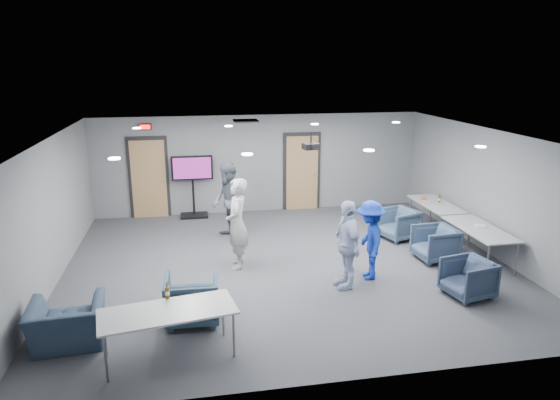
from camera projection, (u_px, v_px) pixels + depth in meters
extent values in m
plane|color=#37393E|center=(287.00, 265.00, 10.40)|extent=(9.00, 9.00, 0.00)
plane|color=white|center=(288.00, 136.00, 9.68)|extent=(9.00, 9.00, 0.00)
cube|color=slate|center=(259.00, 164.00, 13.83)|extent=(9.00, 0.02, 2.70)
cube|color=slate|center=(349.00, 288.00, 6.25)|extent=(9.00, 0.02, 2.70)
cube|color=slate|center=(50.00, 214.00, 9.26)|extent=(0.02, 8.00, 2.70)
cube|color=slate|center=(491.00, 192.00, 10.82)|extent=(0.02, 8.00, 2.70)
cube|color=black|center=(149.00, 178.00, 13.35)|extent=(1.06, 0.06, 2.24)
cube|color=#A1824E|center=(149.00, 179.00, 13.32)|extent=(0.90, 0.05, 2.10)
cylinder|color=gray|center=(162.00, 181.00, 13.35)|extent=(0.04, 0.10, 0.04)
cube|color=black|center=(302.00, 172.00, 14.08)|extent=(1.06, 0.06, 2.24)
cube|color=#A1824E|center=(302.00, 173.00, 14.05)|extent=(0.90, 0.05, 2.10)
cylinder|color=gray|center=(314.00, 175.00, 14.08)|extent=(0.04, 0.10, 0.04)
cube|color=black|center=(145.00, 127.00, 12.96)|extent=(0.32, 0.06, 0.16)
cube|color=#FF0C0C|center=(145.00, 127.00, 12.92)|extent=(0.26, 0.02, 0.11)
cube|color=black|center=(246.00, 121.00, 12.25)|extent=(0.60, 0.60, 0.03)
cylinder|color=white|center=(114.00, 159.00, 7.45)|extent=(0.18, 0.18, 0.02)
cylinder|color=white|center=(137.00, 128.00, 10.87)|extent=(0.18, 0.18, 0.02)
cylinder|color=white|center=(247.00, 154.00, 7.80)|extent=(0.18, 0.18, 0.02)
cylinder|color=white|center=(229.00, 126.00, 11.21)|extent=(0.18, 0.18, 0.02)
cylinder|color=white|center=(369.00, 150.00, 8.15)|extent=(0.18, 0.18, 0.02)
cylinder|color=white|center=(315.00, 124.00, 11.56)|extent=(0.18, 0.18, 0.02)
cylinder|color=white|center=(481.00, 147.00, 8.49)|extent=(0.18, 0.18, 0.02)
cylinder|color=white|center=(396.00, 122.00, 11.90)|extent=(0.18, 0.18, 0.02)
imported|color=#9DA09D|center=(237.00, 224.00, 10.05)|extent=(0.55, 0.74, 1.86)
imported|color=#565E68|center=(228.00, 202.00, 11.64)|extent=(0.94, 1.07, 1.86)
imported|color=#AFBDE2|center=(347.00, 244.00, 9.18)|extent=(0.47, 1.01, 1.68)
imported|color=#1831A0|center=(370.00, 240.00, 9.57)|extent=(0.74, 1.09, 1.55)
imported|color=#3B5066|center=(398.00, 224.00, 11.85)|extent=(0.99, 0.97, 0.72)
imported|color=#394A63|center=(435.00, 244.00, 10.56)|extent=(0.85, 0.83, 0.73)
imported|color=#313E55|center=(468.00, 278.00, 8.90)|extent=(0.90, 0.88, 0.70)
imported|color=#334859|center=(192.00, 298.00, 8.06)|extent=(0.88, 0.90, 0.79)
imported|color=#314156|center=(68.00, 324.00, 7.38)|extent=(1.11, 0.99, 0.68)
cube|color=#A3A6A8|center=(436.00, 204.00, 12.21)|extent=(0.73, 1.76, 0.03)
cylinder|color=gray|center=(410.00, 210.00, 13.02)|extent=(0.04, 0.04, 0.70)
cylinder|color=gray|center=(440.00, 229.00, 11.50)|extent=(0.04, 0.04, 0.70)
cylinder|color=gray|center=(431.00, 209.00, 13.12)|extent=(0.04, 0.04, 0.70)
cylinder|color=gray|center=(463.00, 228.00, 11.60)|extent=(0.04, 0.04, 0.70)
cube|color=#A3A6A8|center=(480.00, 229.00, 10.41)|extent=(0.78, 1.86, 0.03)
cylinder|color=gray|center=(444.00, 233.00, 11.26)|extent=(0.04, 0.04, 0.70)
cylinder|color=gray|center=(488.00, 262.00, 9.65)|extent=(0.04, 0.04, 0.70)
cylinder|color=gray|center=(469.00, 231.00, 11.37)|extent=(0.04, 0.04, 0.70)
cylinder|color=gray|center=(516.00, 259.00, 9.76)|extent=(0.04, 0.04, 0.70)
cube|color=#A3A6A8|center=(168.00, 311.00, 6.97)|extent=(1.99, 1.09, 0.03)
cylinder|color=gray|center=(223.00, 314.00, 7.63)|extent=(0.04, 0.04, 0.70)
cylinder|color=gray|center=(105.00, 335.00, 7.06)|extent=(0.04, 0.04, 0.70)
cylinder|color=gray|center=(234.00, 335.00, 7.07)|extent=(0.04, 0.04, 0.70)
cylinder|color=gray|center=(106.00, 359.00, 6.49)|extent=(0.04, 0.04, 0.70)
cylinder|color=#5A380F|center=(167.00, 293.00, 7.29)|extent=(0.06, 0.06, 0.18)
cylinder|color=#5A380F|center=(167.00, 285.00, 7.26)|extent=(0.02, 0.02, 0.08)
cylinder|color=beige|center=(167.00, 293.00, 7.29)|extent=(0.07, 0.07, 0.06)
cylinder|color=#5A380F|center=(439.00, 199.00, 12.30)|extent=(0.06, 0.06, 0.16)
cylinder|color=#5A380F|center=(440.00, 195.00, 12.27)|extent=(0.02, 0.02, 0.07)
cylinder|color=beige|center=(439.00, 199.00, 12.30)|extent=(0.06, 0.06, 0.05)
cube|color=#D15A34|center=(423.00, 198.00, 12.61)|extent=(0.18, 0.13, 0.04)
cube|color=white|center=(480.00, 226.00, 10.46)|extent=(0.22, 0.18, 0.04)
cube|color=black|center=(194.00, 215.00, 13.62)|extent=(0.73, 0.52, 0.06)
cylinder|color=black|center=(193.00, 192.00, 13.45)|extent=(0.06, 0.06, 1.25)
cube|color=black|center=(192.00, 168.00, 13.27)|extent=(1.10, 0.07, 0.65)
cube|color=#7E1C75|center=(192.00, 168.00, 13.22)|extent=(0.99, 0.01, 0.56)
cylinder|color=black|center=(311.00, 138.00, 10.23)|extent=(0.04, 0.04, 0.22)
cube|color=black|center=(311.00, 146.00, 10.27)|extent=(0.35, 0.32, 0.12)
cylinder|color=black|center=(313.00, 147.00, 10.14)|extent=(0.08, 0.06, 0.08)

